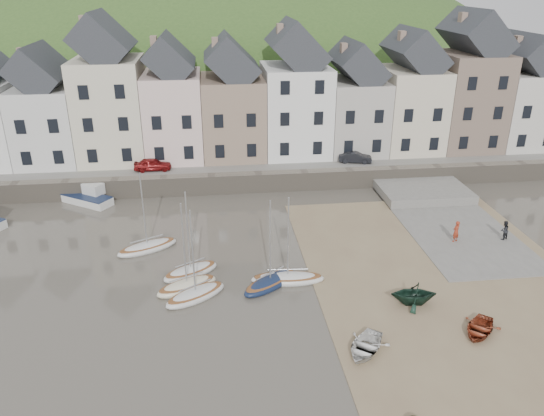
{
  "coord_description": "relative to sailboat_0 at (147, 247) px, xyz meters",
  "views": [
    {
      "loc": [
        -4.2,
        -29.46,
        18.67
      ],
      "look_at": [
        0.0,
        6.0,
        3.0
      ],
      "focal_mm": 34.88,
      "sensor_mm": 36.0,
      "label": 1
    }
  ],
  "objects": [
    {
      "name": "sailboat_0",
      "position": [
        0.0,
        0.0,
        0.0
      ],
      "size": [
        4.79,
        3.4,
        6.32
      ],
      "color": "silver",
      "rests_on": "ground"
    },
    {
      "name": "slipway",
      "position": [
        24.32,
        1.88,
        -0.2
      ],
      "size": [
        8.0,
        18.0,
        0.12
      ],
      "primitive_type": "cube",
      "color": "slate",
      "rests_on": "ground"
    },
    {
      "name": "sailboat_4",
      "position": [
        9.72,
        -5.63,
        -0.0
      ],
      "size": [
        5.01,
        1.86,
        6.32
      ],
      "color": "silver",
      "rests_on": "ground"
    },
    {
      "name": "person_red",
      "position": [
        23.22,
        -1.53,
        0.7
      ],
      "size": [
        0.73,
        0.63,
        1.69
      ],
      "primitive_type": "imported",
      "rotation": [
        0.0,
        0.0,
        3.59
      ],
      "color": "maroon",
      "rests_on": "slipway"
    },
    {
      "name": "seawall",
      "position": [
        9.32,
        10.88,
        0.64
      ],
      "size": [
        70.0,
        1.2,
        1.8
      ],
      "primitive_type": "cube",
      "color": "slate",
      "rests_on": "ground"
    },
    {
      "name": "sailboat_1",
      "position": [
        3.27,
        -3.94,
        0.0
      ],
      "size": [
        4.24,
        3.27,
        6.32
      ],
      "color": "silver",
      "rests_on": "ground"
    },
    {
      "name": "sailboat_2",
      "position": [
        3.08,
        -5.77,
        0.0
      ],
      "size": [
        4.38,
        3.16,
        6.32
      ],
      "color": "beige",
      "rests_on": "ground"
    },
    {
      "name": "hillside",
      "position": [
        4.32,
        53.88,
        -18.25
      ],
      "size": [
        134.4,
        84.0,
        84.0
      ],
      "color": "#345421",
      "rests_on": "ground"
    },
    {
      "name": "car_right",
      "position": [
        19.3,
        13.38,
        1.88
      ],
      "size": [
        3.46,
        1.9,
        1.08
      ],
      "primitive_type": "imported",
      "rotation": [
        0.0,
        0.0,
        1.33
      ],
      "color": "black",
      "rests_on": "quay_street"
    },
    {
      "name": "rowboat_red",
      "position": [
        19.71,
        -12.47,
        0.09
      ],
      "size": [
        3.42,
        3.5,
        0.59
      ],
      "primitive_type": "imported",
      "rotation": [
        0.0,
        0.0,
        -0.71
      ],
      "color": "maroon",
      "rests_on": "beach"
    },
    {
      "name": "quay_land",
      "position": [
        9.32,
        25.88,
        0.49
      ],
      "size": [
        90.0,
        30.0,
        1.5
      ],
      "primitive_type": "cube",
      "color": "#345421",
      "rests_on": "ground"
    },
    {
      "name": "beach",
      "position": [
        20.32,
        -6.12,
        -0.23
      ],
      "size": [
        18.0,
        26.0,
        0.06
      ],
      "primitive_type": "cube",
      "color": "#7F684D",
      "rests_on": "ground"
    },
    {
      "name": "car_left",
      "position": [
        -0.61,
        13.38,
        1.93
      ],
      "size": [
        3.53,
        1.48,
        1.19
      ],
      "primitive_type": "imported",
      "rotation": [
        0.0,
        0.0,
        1.59
      ],
      "color": "maroon",
      "rests_on": "quay_street"
    },
    {
      "name": "sailboat_3",
      "position": [
        3.65,
        -6.89,
        0.0
      ],
      "size": [
        4.39,
        3.55,
        6.32
      ],
      "color": "silver",
      "rests_on": "ground"
    },
    {
      "name": "person_dark",
      "position": [
        27.06,
        -1.62,
        0.62
      ],
      "size": [
        0.91,
        0.82,
        1.52
      ],
      "primitive_type": "imported",
      "rotation": [
        0.0,
        0.0,
        3.54
      ],
      "color": "black",
      "rests_on": "slipway"
    },
    {
      "name": "rowboat_green",
      "position": [
        17.05,
        -9.16,
        0.53
      ],
      "size": [
        3.03,
        2.69,
        1.47
      ],
      "primitive_type": "imported",
      "rotation": [
        0.0,
        0.0,
        -1.68
      ],
      "color": "#142D22",
      "rests_on": "beach"
    },
    {
      "name": "quay_street",
      "position": [
        9.32,
        14.38,
        1.29
      ],
      "size": [
        70.0,
        7.0,
        0.1
      ],
      "primitive_type": "cube",
      "color": "slate",
      "rests_on": "quay_land"
    },
    {
      "name": "rowboat_white",
      "position": [
        12.82,
        -13.27,
        0.12
      ],
      "size": [
        3.63,
        3.81,
        0.64
      ],
      "primitive_type": "imported",
      "rotation": [
        0.0,
        0.0,
        -0.64
      ],
      "color": "silver",
      "rests_on": "beach"
    },
    {
      "name": "sailboat_5",
      "position": [
        8.52,
        -5.96,
        0.0
      ],
      "size": [
        4.49,
        3.98,
        6.32
      ],
      "color": "#14203E",
      "rests_on": "ground"
    },
    {
      "name": "ground",
      "position": [
        9.32,
        -6.12,
        -0.26
      ],
      "size": [
        160.0,
        160.0,
        0.0
      ],
      "primitive_type": "plane",
      "color": "#4D473C",
      "rests_on": "ground"
    },
    {
      "name": "townhouse_terrace",
      "position": [
        11.08,
        17.88,
        7.06
      ],
      "size": [
        61.05,
        8.0,
        13.93
      ],
      "color": "silver",
      "rests_on": "quay_land"
    },
    {
      "name": "motorboat_2",
      "position": [
        -6.11,
        9.8,
        0.32
      ],
      "size": [
        4.96,
        4.13,
        1.7
      ],
      "color": "silver",
      "rests_on": "ground"
    }
  ]
}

